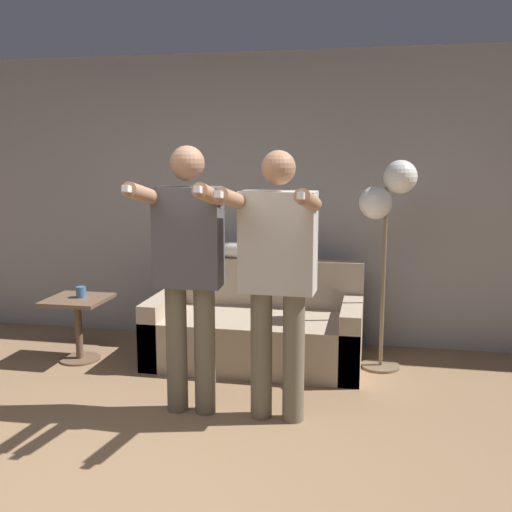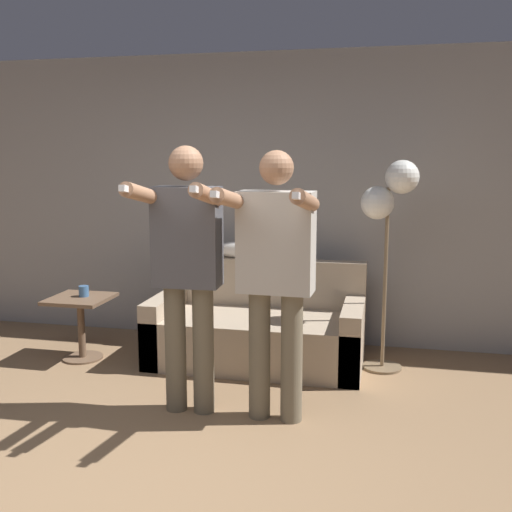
% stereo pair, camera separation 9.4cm
% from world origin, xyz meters
% --- Properties ---
extents(ground_plane, '(16.00, 16.00, 0.00)m').
position_xyz_m(ground_plane, '(0.00, 0.00, 0.00)').
color(ground_plane, '#846647').
extents(wall_back, '(10.00, 0.05, 2.60)m').
position_xyz_m(wall_back, '(0.00, 2.83, 1.30)').
color(wall_back, gray).
rests_on(wall_back, ground_plane).
extents(couch, '(1.73, 0.87, 0.81)m').
position_xyz_m(couch, '(0.38, 2.19, 0.26)').
color(couch, tan).
rests_on(couch, ground_plane).
extents(person_left, '(0.51, 0.68, 1.76)m').
position_xyz_m(person_left, '(0.14, 1.10, 1.02)').
color(person_left, '#6B604C').
rests_on(person_left, ground_plane).
extents(person_right, '(0.56, 0.68, 1.73)m').
position_xyz_m(person_right, '(0.72, 1.10, 1.01)').
color(person_right, '#6B604C').
rests_on(person_right, ground_plane).
extents(cat, '(0.49, 0.11, 0.17)m').
position_xyz_m(cat, '(0.13, 2.51, 0.89)').
color(cat, silver).
rests_on(cat, couch).
extents(floor_lamp, '(0.44, 0.31, 1.67)m').
position_xyz_m(floor_lamp, '(1.40, 2.22, 1.34)').
color(floor_lamp, '#756047').
rests_on(floor_lamp, ground_plane).
extents(side_table, '(0.48, 0.48, 0.53)m').
position_xyz_m(side_table, '(-1.09, 1.91, 0.39)').
color(side_table, brown).
rests_on(side_table, ground_plane).
extents(cup, '(0.08, 0.08, 0.09)m').
position_xyz_m(cup, '(-1.06, 1.94, 0.58)').
color(cup, '#3D6693').
rests_on(cup, side_table).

